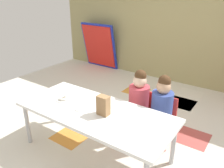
{
  "coord_description": "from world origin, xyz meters",
  "views": [
    {
      "loc": [
        1.48,
        -2.25,
        1.86
      ],
      "look_at": [
        0.09,
        -0.26,
        0.83
      ],
      "focal_mm": 36.84,
      "sensor_mm": 36.0,
      "label": 1
    }
  ],
  "objects_px": {
    "seated_child_middle_seat": "(162,104)",
    "folded_activity_table": "(99,46)",
    "craft_table": "(95,114)",
    "paper_plate_near_edge": "(63,99)",
    "paper_bag_brown": "(103,105)",
    "donut_powdered_on_plate": "(63,98)",
    "paper_plate_center_table": "(83,108)",
    "seated_child_near_camera": "(139,97)"
  },
  "relations": [
    {
      "from": "seated_child_middle_seat",
      "to": "folded_activity_table",
      "type": "distance_m",
      "value": 3.17
    },
    {
      "from": "craft_table",
      "to": "seated_child_middle_seat",
      "type": "distance_m",
      "value": 0.83
    },
    {
      "from": "folded_activity_table",
      "to": "paper_plate_near_edge",
      "type": "bearing_deg",
      "value": -60.66
    },
    {
      "from": "folded_activity_table",
      "to": "paper_bag_brown",
      "type": "distance_m",
      "value": 3.33
    },
    {
      "from": "craft_table",
      "to": "seated_child_middle_seat",
      "type": "height_order",
      "value": "seated_child_middle_seat"
    },
    {
      "from": "paper_plate_near_edge",
      "to": "donut_powdered_on_plate",
      "type": "bearing_deg",
      "value": 0.0
    },
    {
      "from": "paper_bag_brown",
      "to": "folded_activity_table",
      "type": "bearing_deg",
      "value": 128.62
    },
    {
      "from": "paper_bag_brown",
      "to": "seated_child_middle_seat",
      "type": "bearing_deg",
      "value": 57.26
    },
    {
      "from": "craft_table",
      "to": "donut_powdered_on_plate",
      "type": "xyz_separation_m",
      "value": [
        -0.48,
        -0.02,
        0.07
      ]
    },
    {
      "from": "paper_bag_brown",
      "to": "paper_plate_center_table",
      "type": "distance_m",
      "value": 0.3
    },
    {
      "from": "paper_plate_center_table",
      "to": "craft_table",
      "type": "bearing_deg",
      "value": 18.38
    },
    {
      "from": "craft_table",
      "to": "paper_plate_near_edge",
      "type": "xyz_separation_m",
      "value": [
        -0.48,
        -0.02,
        0.05
      ]
    },
    {
      "from": "folded_activity_table",
      "to": "paper_plate_near_edge",
      "type": "xyz_separation_m",
      "value": [
        1.46,
        -2.6,
        0.04
      ]
    },
    {
      "from": "paper_plate_center_table",
      "to": "donut_powdered_on_plate",
      "type": "distance_m",
      "value": 0.34
    },
    {
      "from": "seated_child_near_camera",
      "to": "folded_activity_table",
      "type": "height_order",
      "value": "folded_activity_table"
    },
    {
      "from": "craft_table",
      "to": "paper_plate_center_table",
      "type": "relative_size",
      "value": 10.07
    },
    {
      "from": "craft_table",
      "to": "paper_plate_near_edge",
      "type": "relative_size",
      "value": 10.07
    },
    {
      "from": "donut_powdered_on_plate",
      "to": "seated_child_near_camera",
      "type": "bearing_deg",
      "value": 42.18
    },
    {
      "from": "folded_activity_table",
      "to": "seated_child_middle_seat",
      "type": "bearing_deg",
      "value": -38.22
    },
    {
      "from": "seated_child_near_camera",
      "to": "donut_powdered_on_plate",
      "type": "bearing_deg",
      "value": -137.82
    },
    {
      "from": "seated_child_near_camera",
      "to": "donut_powdered_on_plate",
      "type": "distance_m",
      "value": 0.96
    },
    {
      "from": "paper_bag_brown",
      "to": "paper_plate_center_table",
      "type": "xyz_separation_m",
      "value": [
        -0.27,
        -0.03,
        -0.11
      ]
    },
    {
      "from": "paper_plate_center_table",
      "to": "seated_child_middle_seat",
      "type": "bearing_deg",
      "value": 44.42
    },
    {
      "from": "paper_plate_center_table",
      "to": "donut_powdered_on_plate",
      "type": "xyz_separation_m",
      "value": [
        -0.34,
        0.03,
        0.02
      ]
    },
    {
      "from": "seated_child_near_camera",
      "to": "paper_plate_center_table",
      "type": "height_order",
      "value": "seated_child_near_camera"
    },
    {
      "from": "seated_child_near_camera",
      "to": "paper_bag_brown",
      "type": "xyz_separation_m",
      "value": [
        -0.09,
        -0.64,
        0.13
      ]
    },
    {
      "from": "paper_plate_near_edge",
      "to": "paper_plate_center_table",
      "type": "height_order",
      "value": "same"
    },
    {
      "from": "seated_child_near_camera",
      "to": "paper_plate_near_edge",
      "type": "distance_m",
      "value": 0.96
    },
    {
      "from": "folded_activity_table",
      "to": "paper_bag_brown",
      "type": "xyz_separation_m",
      "value": [
        2.08,
        -2.6,
        0.15
      ]
    },
    {
      "from": "seated_child_near_camera",
      "to": "folded_activity_table",
      "type": "bearing_deg",
      "value": 137.94
    },
    {
      "from": "paper_plate_center_table",
      "to": "paper_plate_near_edge",
      "type": "bearing_deg",
      "value": 174.88
    },
    {
      "from": "seated_child_near_camera",
      "to": "paper_plate_near_edge",
      "type": "height_order",
      "value": "seated_child_near_camera"
    },
    {
      "from": "paper_bag_brown",
      "to": "donut_powdered_on_plate",
      "type": "distance_m",
      "value": 0.62
    },
    {
      "from": "seated_child_near_camera",
      "to": "folded_activity_table",
      "type": "distance_m",
      "value": 2.92
    },
    {
      "from": "craft_table",
      "to": "donut_powdered_on_plate",
      "type": "height_order",
      "value": "donut_powdered_on_plate"
    },
    {
      "from": "folded_activity_table",
      "to": "craft_table",
      "type": "bearing_deg",
      "value": -53.04
    },
    {
      "from": "seated_child_near_camera",
      "to": "paper_bag_brown",
      "type": "height_order",
      "value": "seated_child_near_camera"
    },
    {
      "from": "paper_plate_center_table",
      "to": "donut_powdered_on_plate",
      "type": "bearing_deg",
      "value": 174.88
    },
    {
      "from": "paper_bag_brown",
      "to": "donut_powdered_on_plate",
      "type": "height_order",
      "value": "paper_bag_brown"
    },
    {
      "from": "paper_plate_near_edge",
      "to": "donut_powdered_on_plate",
      "type": "relative_size",
      "value": 1.56
    },
    {
      "from": "folded_activity_table",
      "to": "paper_bag_brown",
      "type": "relative_size",
      "value": 4.94
    },
    {
      "from": "seated_child_middle_seat",
      "to": "paper_plate_center_table",
      "type": "distance_m",
      "value": 0.96
    }
  ]
}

